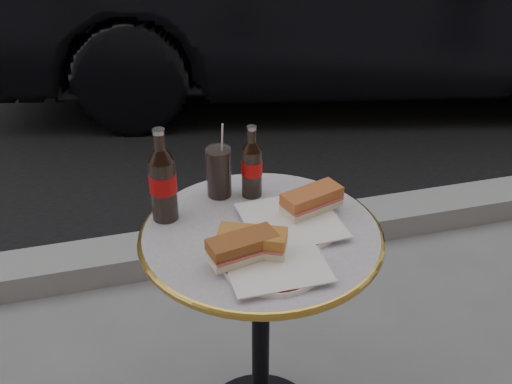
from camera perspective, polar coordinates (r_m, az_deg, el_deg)
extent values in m
cube|color=black|center=(6.51, -11.94, 15.87)|extent=(40.00, 8.00, 0.00)
cube|color=gray|center=(2.73, -4.68, -4.88)|extent=(40.00, 0.20, 0.12)
cylinder|color=white|center=(1.51, 1.56, -6.29)|extent=(0.28, 0.28, 0.01)
cylinder|color=white|center=(1.64, 3.14, -2.77)|extent=(0.28, 0.28, 0.01)
cube|color=brown|center=(1.49, -1.21, -5.06)|extent=(0.17, 0.11, 0.06)
cube|color=#B7702E|center=(1.51, -0.33, -4.53)|extent=(0.18, 0.13, 0.06)
cube|color=#B65C2E|center=(1.67, 4.97, -0.82)|extent=(0.18, 0.12, 0.06)
cylinder|color=black|center=(1.74, -3.32, 1.79)|extent=(0.09, 0.09, 0.14)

